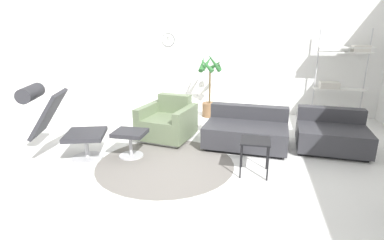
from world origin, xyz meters
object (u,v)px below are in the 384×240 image
Objects in this scene: lounge_chair at (57,116)px; couch_low at (246,132)px; ottoman at (130,138)px; shelf_unit at (343,67)px; armchair_red at (168,123)px; couch_second at (331,135)px; potted_plant at (210,90)px; side_table at (255,144)px.

lounge_chair is 0.85× the size of couch_low.
ottoman is 0.25× the size of shelf_unit.
armchair_red reaches higher than couch_second.
potted_plant reaches higher than ottoman.
couch_second reaches higher than ottoman.
potted_plant is at bearing 110.85° from side_table.
ottoman is at bearing 90.00° from lounge_chair.
ottoman is at bearing 21.69° from couch_second.
potted_plant reaches higher than armchair_red.
couch_low is 2.89× the size of side_table.
armchair_red is 0.69× the size of potted_plant.
lounge_chair is 1.77m from armchair_red.
couch_second is 2.34× the size of side_table.
armchair_red is 0.52× the size of shelf_unit.
couch_low is (1.67, 0.82, -0.06)m from ottoman.
couch_second is 1.65m from side_table.
shelf_unit reaches higher than couch_low.
ottoman is at bearing -142.44° from shelf_unit.
potted_plant is at bearing -174.71° from shelf_unit.
shelf_unit is (3.46, 2.66, 0.82)m from ottoman.
couch_low is 1.24× the size of couch_second.
couch_second is at bearing -34.06° from potted_plant.
potted_plant is at bearing 129.00° from lounge_chair.
couch_low is at bearing 9.51° from couch_second.
couch_low is at bearing 98.00° from side_table.
couch_low is 1.84m from potted_plant.
potted_plant is at bearing 71.35° from ottoman.
ottoman is 0.33× the size of potted_plant.
couch_second is at bearing 17.59° from ottoman.
couch_second is (3.94, 1.26, -0.42)m from lounge_chair.
side_table is 0.25× the size of shelf_unit.
armchair_red is at bearing -107.78° from potted_plant.
lounge_chair is at bearing -177.53° from side_table.
shelf_unit is (1.65, 2.85, 0.71)m from side_table.
potted_plant is (1.77, 2.72, -0.06)m from lounge_chair.
potted_plant is 0.75× the size of shelf_unit.
ottoman is at bearing 30.37° from couch_low.
couch_low is (1.35, -0.05, -0.05)m from armchair_red.
potted_plant is (0.50, 1.54, 0.31)m from armchair_red.
ottoman is 0.42× the size of couch_second.
couch_low is 0.97× the size of potted_plant.
lounge_chair reaches higher than couch_second.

